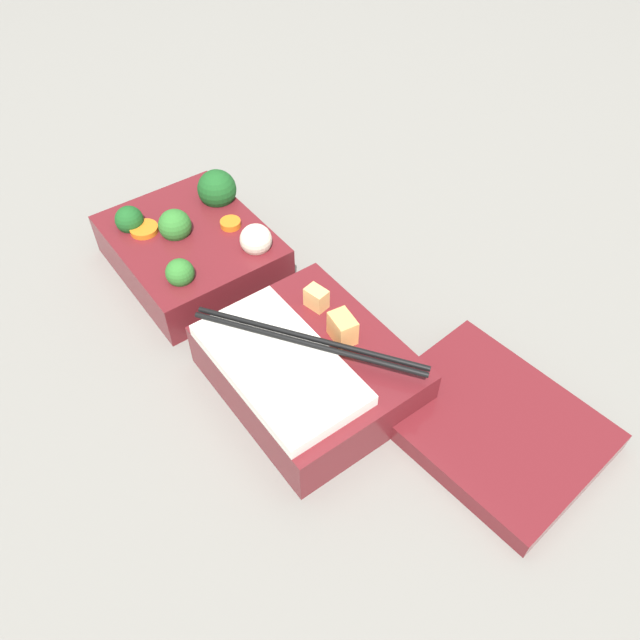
% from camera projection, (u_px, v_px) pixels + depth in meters
% --- Properties ---
extents(ground_plane, '(3.00, 3.00, 0.00)m').
position_uv_depth(ground_plane, '(244.00, 335.00, 0.63)').
color(ground_plane, slate).
extents(bento_tray_vegetable, '(0.18, 0.15, 0.08)m').
position_uv_depth(bento_tray_vegetable, '(193.00, 246.00, 0.68)').
color(bento_tray_vegetable, maroon).
rests_on(bento_tray_vegetable, ground_plane).
extents(bento_tray_rice, '(0.18, 0.15, 0.07)m').
position_uv_depth(bento_tray_rice, '(306.00, 367.00, 0.57)').
color(bento_tray_rice, maroon).
rests_on(bento_tray_rice, ground_plane).
extents(bento_lid, '(0.19, 0.16, 0.02)m').
position_uv_depth(bento_lid, '(491.00, 424.00, 0.55)').
color(bento_lid, maroon).
rests_on(bento_lid, ground_plane).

